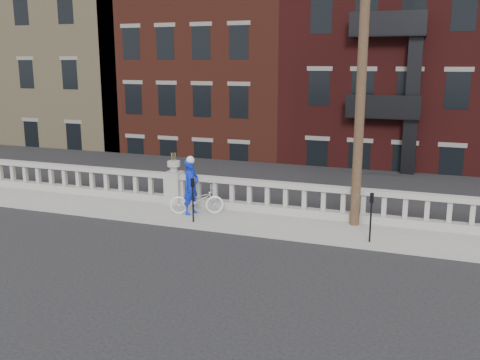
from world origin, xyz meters
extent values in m
plane|color=black|center=(0.00, 0.00, 0.00)|extent=(120.00, 120.00, 0.00)
cube|color=gray|center=(0.00, 3.00, 0.07)|extent=(32.00, 2.20, 0.15)
cube|color=gray|center=(0.00, 3.95, 0.28)|extent=(28.00, 0.34, 0.25)
cube|color=gray|center=(0.00, 3.95, 1.10)|extent=(28.00, 0.34, 0.16)
cube|color=gray|center=(0.00, 3.95, 0.70)|extent=(0.55, 0.55, 1.10)
cylinder|color=gray|center=(0.00, 3.95, 1.35)|extent=(0.24, 0.24, 0.20)
cylinder|color=gray|center=(0.00, 3.95, 1.53)|extent=(0.44, 0.44, 0.18)
cube|color=#605E59|center=(0.00, 4.30, -2.42)|extent=(36.00, 0.50, 5.15)
cube|color=black|center=(0.00, 25.95, -5.25)|extent=(80.00, 44.00, 0.50)
cube|color=#595651|center=(-2.00, 8.45, -3.00)|extent=(16.00, 7.00, 4.00)
cube|color=#91815E|center=(-17.00, 20.95, 5.00)|extent=(18.00, 16.00, 20.00)
cube|color=#4C1F15|center=(-4.00, 19.95, 2.00)|extent=(10.00, 14.00, 14.00)
cube|color=#3B1010|center=(6.00, 19.95, 2.75)|extent=(10.00, 14.00, 15.50)
cylinder|color=#422D1E|center=(6.20, 3.60, 5.15)|extent=(0.28, 0.28, 10.00)
cylinder|color=black|center=(1.55, 2.15, 0.70)|extent=(0.05, 0.05, 1.10)
cube|color=black|center=(1.55, 2.15, 1.38)|extent=(0.10, 0.08, 0.26)
cube|color=black|center=(1.55, 2.10, 1.42)|extent=(0.06, 0.01, 0.08)
cylinder|color=black|center=(6.82, 2.15, 0.70)|extent=(0.05, 0.05, 1.10)
cube|color=black|center=(6.82, 2.15, 1.38)|extent=(0.10, 0.08, 0.26)
cube|color=black|center=(6.82, 2.10, 1.42)|extent=(0.06, 0.01, 0.08)
imported|color=white|center=(1.28, 3.02, 0.60)|extent=(1.81, 1.25, 0.90)
imported|color=#0C21B7|center=(1.11, 2.95, 1.03)|extent=(0.56, 0.73, 1.77)
camera|label=1|loc=(8.32, -11.99, 4.94)|focal=40.00mm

